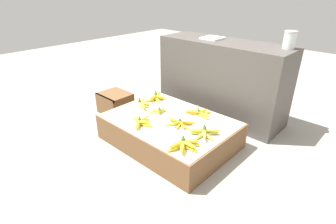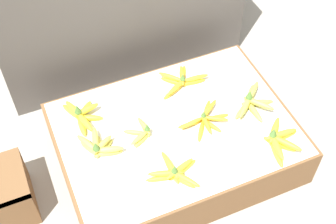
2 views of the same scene
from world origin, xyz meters
name	(u,v)px [view 1 (image 1 of 2)]	position (x,y,z in m)	size (l,w,h in m)	color
ground_plane	(169,142)	(0.00, 0.00, 0.00)	(10.00, 10.00, 0.00)	gray
display_platform	(169,131)	(0.00, 0.00, 0.12)	(1.15, 0.83, 0.25)	brown
back_vendor_table	(221,80)	(0.00, 0.84, 0.42)	(1.41, 0.48, 0.83)	#4C4742
wooden_crate	(115,103)	(-0.91, 0.05, 0.12)	(0.34, 0.30, 0.23)	brown
banana_bunch_front_midleft	(141,122)	(-0.12, -0.25, 0.27)	(0.26, 0.24, 0.09)	yellow
banana_bunch_front_right	(184,145)	(0.41, -0.28, 0.28)	(0.19, 0.26, 0.11)	yellow
banana_bunch_middle_left	(143,104)	(-0.38, 0.02, 0.28)	(0.19, 0.18, 0.11)	#DBCC4C
banana_bunch_middle_midleft	(158,111)	(-0.17, 0.02, 0.27)	(0.13, 0.16, 0.09)	gold
banana_bunch_middle_midright	(180,123)	(0.15, -0.03, 0.27)	(0.27, 0.23, 0.08)	gold
banana_bunch_middle_right	(204,133)	(0.41, -0.02, 0.28)	(0.25, 0.24, 0.11)	gold
banana_bunch_back_left	(157,97)	(-0.40, 0.23, 0.28)	(0.18, 0.25, 0.11)	yellow
banana_bunch_back_midright	(199,112)	(0.14, 0.26, 0.27)	(0.28, 0.20, 0.09)	gold
glass_jar	(290,40)	(0.61, 0.93, 0.91)	(0.11, 0.11, 0.16)	silver
foam_tray_white	(213,38)	(-0.16, 0.85, 0.84)	(0.20, 0.21, 0.02)	white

